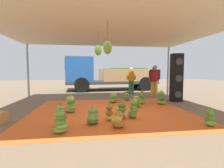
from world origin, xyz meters
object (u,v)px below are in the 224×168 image
banana_bunch_8 (136,102)px  banana_bunch_13 (71,105)px  banana_bunch_1 (93,116)px  worker_2 (154,79)px  banana_bunch_0 (127,96)px  banana_bunch_7 (114,98)px  worker_1 (131,78)px  worker_0 (155,78)px  banana_bunch_6 (71,103)px  banana_bunch_12 (121,111)px  banana_bunch_3 (210,118)px  banana_bunch_10 (142,98)px  cargo_truck_main (107,74)px  banana_bunch_14 (61,117)px  banana_bunch_9 (161,98)px  banana_bunch_2 (110,113)px  banana_bunch_4 (117,120)px  banana_bunch_5 (133,110)px  speaker_stack (176,78)px  banana_bunch_11 (61,122)px

banana_bunch_8 → banana_bunch_13: (-2.40, -0.44, 0.03)m
banana_bunch_1 → banana_bunch_8: size_ratio=0.93×
worker_2 → banana_bunch_0: bearing=-147.6°
banana_bunch_7 → worker_1: worker_1 is taller
worker_0 → banana_bunch_6: bearing=-145.8°
banana_bunch_1 → banana_bunch_12: bearing=25.9°
banana_bunch_3 → banana_bunch_10: bearing=105.5°
banana_bunch_1 → worker_2: bearing=52.3°
banana_bunch_1 → banana_bunch_13: size_ratio=0.86×
cargo_truck_main → banana_bunch_14: bearing=-104.2°
banana_bunch_9 → banana_bunch_13: bearing=-166.5°
banana_bunch_2 → banana_bunch_1: bearing=-149.5°
banana_bunch_4 → banana_bunch_5: banana_bunch_5 is taller
banana_bunch_0 → speaker_stack: 2.45m
banana_bunch_5 → worker_1: (1.34, 5.41, 0.71)m
banana_bunch_2 → banana_bunch_9: (2.44, 1.94, 0.06)m
banana_bunch_2 → worker_0: (3.27, 4.66, 0.82)m
banana_bunch_5 → worker_1: bearing=76.0°
banana_bunch_12 → speaker_stack: size_ratio=0.23×
banana_bunch_0 → banana_bunch_2: bearing=-111.2°
banana_bunch_4 → banana_bunch_9: banana_bunch_9 is taller
banana_bunch_14 → speaker_stack: size_ratio=0.26×
banana_bunch_11 → banana_bunch_14: 0.48m
banana_bunch_10 → banana_bunch_14: 3.82m
banana_bunch_4 → worker_0: worker_0 is taller
banana_bunch_8 → banana_bunch_10: (0.44, 0.60, 0.05)m
banana_bunch_9 → cargo_truck_main: size_ratio=0.09×
banana_bunch_13 → banana_bunch_10: bearing=20.1°
banana_bunch_12 → banana_bunch_13: bearing=148.2°
banana_bunch_2 → banana_bunch_13: (-1.17, 1.07, 0.04)m
banana_bunch_5 → banana_bunch_0: bearing=80.7°
banana_bunch_0 → banana_bunch_1: (-1.70, -3.42, -0.01)m
banana_bunch_7 → banana_bunch_10: size_ratio=0.80×
banana_bunch_8 → banana_bunch_9: 1.29m
banana_bunch_5 → banana_bunch_9: size_ratio=0.94×
worker_0 → banana_bunch_5: bearing=-119.3°
banana_bunch_14 → banana_bunch_8: bearing=36.3°
banana_bunch_4 → banana_bunch_6: banana_bunch_6 is taller
worker_2 → banana_bunch_14: bearing=-133.1°
banana_bunch_14 → worker_0: bearing=47.6°
banana_bunch_1 → banana_bunch_8: (1.70, 1.79, 0.01)m
banana_bunch_12 → banana_bunch_13: (-1.53, 0.95, 0.03)m
banana_bunch_4 → banana_bunch_11: 1.34m
banana_bunch_9 → banana_bunch_12: banana_bunch_9 is taller
banana_bunch_1 → banana_bunch_3: (2.96, -0.55, -0.00)m
cargo_truck_main → banana_bunch_6: bearing=-108.1°
banana_bunch_9 → worker_0: worker_0 is taller
banana_bunch_6 → banana_bunch_11: banana_bunch_11 is taller
cargo_truck_main → worker_1: 2.58m
banana_bunch_0 → banana_bunch_13: 3.16m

